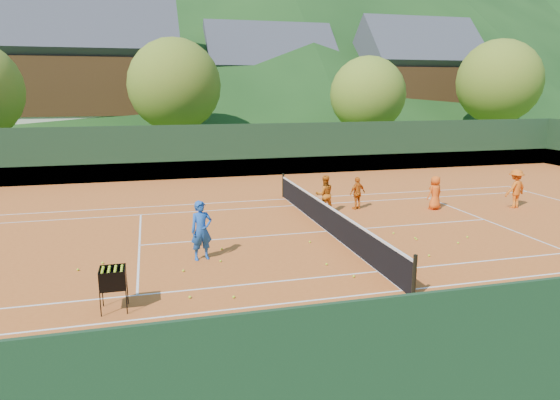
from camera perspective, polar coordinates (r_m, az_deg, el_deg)
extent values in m
plane|color=#284D18|center=(17.71, 5.43, -3.64)|extent=(400.00, 400.00, 0.00)
cube|color=#BE561E|center=(17.70, 5.43, -3.61)|extent=(40.00, 24.00, 0.02)
imported|color=#1A50AF|center=(14.71, -8.97, -3.46)|extent=(0.71, 0.54, 1.76)
imported|color=#D56312|center=(20.12, 5.12, 0.66)|extent=(0.76, 0.59, 1.55)
imported|color=#D56312|center=(20.96, 8.84, 0.78)|extent=(0.86, 0.58, 1.36)
imported|color=#F25A15|center=(21.66, 17.29, 0.80)|extent=(0.78, 0.61, 1.41)
imported|color=orange|center=(23.17, 25.31, 1.19)|extent=(1.18, 0.85, 1.64)
sphere|color=#B7E426|center=(11.07, -7.76, -13.63)|extent=(0.07, 0.07, 0.07)
sphere|color=#B7E426|center=(12.22, -5.31, -10.97)|extent=(0.07, 0.07, 0.07)
sphere|color=#B7E426|center=(14.06, -10.99, -7.93)|extent=(0.07, 0.07, 0.07)
sphere|color=#B7E426|center=(14.97, -22.10, -7.38)|extent=(0.07, 0.07, 0.07)
sphere|color=#B7E426|center=(16.35, 3.44, -4.79)|extent=(0.07, 0.07, 0.07)
sphere|color=#B7E426|center=(14.36, 5.35, -7.32)|extent=(0.07, 0.07, 0.07)
sphere|color=#B7E426|center=(14.65, -6.82, -6.94)|extent=(0.07, 0.07, 0.07)
sphere|color=#B7E426|center=(9.94, 16.22, -17.29)|extent=(0.07, 0.07, 0.07)
sphere|color=#B7E426|center=(14.38, -19.41, -7.97)|extent=(0.07, 0.07, 0.07)
sphere|color=#B7E426|center=(13.68, 28.71, -9.90)|extent=(0.07, 0.07, 0.07)
sphere|color=#B7E426|center=(17.20, 15.33, -4.34)|extent=(0.07, 0.07, 0.07)
sphere|color=#B7E426|center=(17.97, 20.62, -3.99)|extent=(0.07, 0.07, 0.07)
sphere|color=#B7E426|center=(15.25, 9.23, -6.22)|extent=(0.07, 0.07, 0.07)
sphere|color=#B7E426|center=(11.38, 25.65, -14.07)|extent=(0.07, 0.07, 0.07)
sphere|color=#B7E426|center=(15.66, 16.66, -6.10)|extent=(0.07, 0.07, 0.07)
sphere|color=#B7E426|center=(15.72, -6.67, -5.57)|extent=(0.07, 0.07, 0.07)
sphere|color=#B7E426|center=(9.65, -8.54, -17.89)|extent=(0.07, 0.07, 0.07)
sphere|color=#B7E426|center=(11.41, 26.76, -14.12)|extent=(0.07, 0.07, 0.07)
sphere|color=#B7E426|center=(12.35, -10.26, -10.86)|extent=(0.07, 0.07, 0.07)
sphere|color=#B7E426|center=(9.57, -2.90, -18.01)|extent=(0.07, 0.07, 0.07)
sphere|color=#B7E426|center=(17.72, 12.84, -3.71)|extent=(0.07, 0.07, 0.07)
sphere|color=#B7E426|center=(17.21, 19.69, -4.63)|extent=(0.07, 0.07, 0.07)
sphere|color=#B7E426|center=(17.34, 15.18, -4.20)|extent=(0.07, 0.07, 0.07)
sphere|color=#B7E426|center=(13.56, 8.43, -8.62)|extent=(0.07, 0.07, 0.07)
sphere|color=#B7E426|center=(15.27, -19.62, -6.79)|extent=(0.07, 0.07, 0.07)
sphere|color=#B7E426|center=(13.70, 29.13, -9.92)|extent=(0.07, 0.07, 0.07)
cube|color=white|center=(12.98, 13.86, -10.00)|extent=(23.77, 0.06, 0.00)
cube|color=white|center=(22.77, 0.71, 0.12)|extent=(23.77, 0.06, 0.00)
cube|color=white|center=(14.11, 11.20, -8.01)|extent=(23.77, 0.06, 0.00)
cube|color=silver|center=(21.48, 1.68, -0.64)|extent=(23.77, 0.06, 0.00)
cube|color=white|center=(16.69, -15.77, -5.00)|extent=(0.06, 8.23, 0.00)
cube|color=silver|center=(20.73, 22.30, -2.07)|extent=(0.06, 8.23, 0.00)
cube|color=white|center=(17.70, 5.43, -3.57)|extent=(12.80, 0.06, 0.00)
cube|color=white|center=(17.70, 5.43, -3.57)|extent=(0.06, 10.97, 0.00)
cube|color=black|center=(17.58, 5.46, -2.17)|extent=(0.03, 11.97, 0.90)
cube|color=white|center=(17.47, 5.49, -0.68)|extent=(0.05, 11.97, 0.06)
cylinder|color=black|center=(12.37, 15.10, -8.48)|extent=(0.10, 0.10, 1.10)
cylinder|color=black|center=(23.13, 0.38, 1.71)|extent=(0.10, 0.10, 1.10)
cube|color=black|center=(28.77, -2.74, 5.74)|extent=(40.00, 0.05, 3.00)
cube|color=#1A5B26|center=(28.91, -2.72, 3.77)|extent=(40.40, 0.05, 1.00)
cylinder|color=black|center=(11.84, -19.83, -11.22)|extent=(0.02, 0.02, 0.55)
cylinder|color=black|center=(11.80, -17.12, -11.11)|extent=(0.02, 0.02, 0.55)
cylinder|color=black|center=(12.35, -19.62, -10.21)|extent=(0.02, 0.02, 0.55)
cylinder|color=black|center=(12.31, -17.03, -10.10)|extent=(0.02, 0.02, 0.55)
cube|color=black|center=(11.97, -18.49, -9.44)|extent=(0.55, 0.55, 0.02)
cube|color=black|center=(11.63, -18.65, -8.91)|extent=(0.55, 0.02, 0.45)
cube|color=black|center=(12.15, -18.49, -7.98)|extent=(0.55, 0.02, 0.45)
cube|color=black|center=(11.91, -19.90, -8.49)|extent=(0.02, 0.55, 0.45)
cube|color=black|center=(11.87, -17.23, -8.37)|extent=(0.02, 0.55, 0.45)
sphere|color=#CCE526|center=(11.65, -19.71, -7.95)|extent=(0.07, 0.07, 0.07)
sphere|color=#CCE526|center=(11.78, -19.65, -7.72)|extent=(0.07, 0.07, 0.07)
sphere|color=#CCE526|center=(11.91, -19.60, -7.50)|extent=(0.07, 0.07, 0.07)
sphere|color=#CCE526|center=(12.03, -19.55, -7.28)|extent=(0.07, 0.07, 0.07)
sphere|color=#CCE526|center=(11.64, -19.03, -7.92)|extent=(0.07, 0.07, 0.07)
sphere|color=#CCE526|center=(11.76, -18.99, -7.69)|extent=(0.07, 0.07, 0.07)
sphere|color=#CCE526|center=(11.89, -18.94, -7.47)|extent=(0.07, 0.07, 0.07)
sphere|color=#CCE526|center=(12.02, -18.90, -7.25)|extent=(0.07, 0.07, 0.07)
sphere|color=#CCE526|center=(11.63, -18.36, -7.89)|extent=(0.07, 0.07, 0.07)
sphere|color=#CCE526|center=(11.75, -18.32, -7.66)|extent=(0.07, 0.07, 0.07)
sphere|color=#CCE526|center=(11.88, -18.28, -7.44)|extent=(0.07, 0.07, 0.07)
sphere|color=#CCE526|center=(12.01, -18.24, -7.22)|extent=(0.07, 0.07, 0.07)
sphere|color=#CCE526|center=(11.62, -17.68, -7.86)|extent=(0.07, 0.07, 0.07)
sphere|color=#CCE526|center=(11.74, -17.65, -7.63)|extent=(0.07, 0.07, 0.07)
sphere|color=#CCE526|center=(11.87, -17.62, -7.41)|extent=(0.07, 0.07, 0.07)
sphere|color=#CCE526|center=(12.00, -17.59, -7.19)|extent=(0.07, 0.07, 0.07)
cube|color=beige|center=(46.27, -19.89, 7.49)|extent=(12.00, 9.00, 2.88)
cube|color=#361F0E|center=(46.14, -20.23, 12.04)|extent=(12.24, 9.18, 4.48)
cube|color=#3C3C43|center=(46.24, -20.51, 15.55)|extent=(13.80, 9.93, 9.93)
cube|color=beige|center=(51.48, -1.28, 8.46)|extent=(11.00, 8.00, 2.52)
cube|color=#351B0E|center=(51.35, -1.30, 12.05)|extent=(11.22, 8.16, 3.92)
cube|color=#3E3E45|center=(51.40, -1.32, 14.90)|extent=(12.65, 8.82, 8.82)
cube|color=beige|center=(52.87, 14.85, 8.26)|extent=(10.00, 8.00, 2.70)
cube|color=#341E0E|center=(52.75, 15.07, 11.99)|extent=(10.20, 8.16, 4.20)
cube|color=#3F3F46|center=(52.82, 15.24, 14.92)|extent=(11.50, 8.82, 8.82)
cylinder|color=#3F2919|center=(36.17, -11.67, 6.76)|extent=(0.36, 0.36, 2.88)
sphere|color=#4C701D|center=(36.00, -11.94, 12.72)|extent=(6.40, 6.40, 6.40)
cylinder|color=#402A19|center=(38.58, 9.82, 6.91)|extent=(0.36, 0.36, 2.52)
sphere|color=#4F7820|center=(38.40, 10.00, 11.80)|extent=(5.60, 5.60, 5.60)
cylinder|color=#412A1A|center=(45.64, 23.27, 7.27)|extent=(0.36, 0.36, 3.06)
sphere|color=#4F731E|center=(45.52, 23.71, 12.28)|extent=(6.80, 6.80, 6.80)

